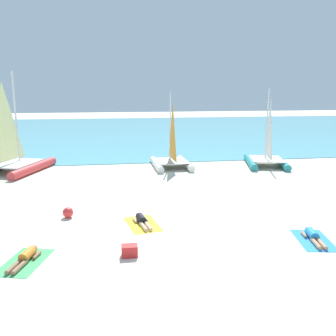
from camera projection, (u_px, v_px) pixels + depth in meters
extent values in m
plane|color=beige|center=(158.00, 173.00, 22.84)|extent=(120.00, 120.00, 0.00)
cube|color=#5BB2C1|center=(135.00, 131.00, 45.00)|extent=(120.00, 40.00, 0.05)
cylinder|color=#CC3838|center=(34.00, 168.00, 22.91)|extent=(2.12, 4.67, 0.54)
cube|color=silver|center=(13.00, 163.00, 22.86)|extent=(3.38, 3.71, 0.07)
cylinder|color=silver|center=(16.00, 117.00, 22.92)|extent=(0.11, 0.11, 5.68)
pyramid|color=#EAEA99|center=(5.00, 122.00, 21.88)|extent=(0.91, 2.37, 4.77)
cylinder|color=white|center=(157.00, 164.00, 24.31)|extent=(0.53, 3.76, 0.43)
cylinder|color=white|center=(185.00, 163.00, 24.64)|extent=(0.53, 3.76, 0.43)
cube|color=silver|center=(172.00, 161.00, 24.25)|extent=(2.03, 2.45, 0.05)
cylinder|color=silver|center=(170.00, 127.00, 24.30)|extent=(0.09, 0.09, 4.47)
pyramid|color=orange|center=(173.00, 130.00, 23.48)|extent=(0.11, 1.97, 3.75)
cylinder|color=teal|center=(250.00, 162.00, 25.04)|extent=(1.37, 3.97, 0.45)
cylinder|color=teal|center=(281.00, 162.00, 24.87)|extent=(1.37, 3.97, 0.45)
cube|color=silver|center=(267.00, 159.00, 24.71)|extent=(2.62, 2.96, 0.06)
cylinder|color=silver|center=(267.00, 124.00, 24.77)|extent=(0.09, 0.09, 4.73)
pyramid|color=white|center=(270.00, 127.00, 23.89)|extent=(0.54, 2.04, 3.97)
cube|color=#4CB266|center=(25.00, 262.00, 11.08)|extent=(1.57, 2.13, 0.01)
cylinder|color=orange|center=(28.00, 254.00, 11.24)|extent=(0.46, 0.68, 0.30)
sphere|color=#8C6647|center=(34.00, 249.00, 11.64)|extent=(0.22, 0.22, 0.22)
cylinder|color=#8C6647|center=(14.00, 267.00, 10.64)|extent=(0.34, 0.79, 0.14)
cylinder|color=#8C6647|center=(20.00, 267.00, 10.61)|extent=(0.34, 0.79, 0.14)
cylinder|color=#8C6647|center=(24.00, 254.00, 11.43)|extent=(0.22, 0.46, 0.10)
cylinder|color=#8C6647|center=(37.00, 255.00, 11.38)|extent=(0.22, 0.46, 0.10)
cube|color=yellow|center=(143.00, 224.00, 14.17)|extent=(1.44, 2.07, 0.01)
cylinder|color=black|center=(141.00, 219.00, 14.32)|extent=(0.41, 0.67, 0.30)
sphere|color=#D8AD84|center=(138.00, 215.00, 14.70)|extent=(0.22, 0.22, 0.22)
cylinder|color=#D8AD84|center=(144.00, 227.00, 13.71)|extent=(0.29, 0.79, 0.14)
cylinder|color=#D8AD84|center=(148.00, 226.00, 13.77)|extent=(0.29, 0.79, 0.14)
cylinder|color=#D8AD84|center=(135.00, 220.00, 14.41)|extent=(0.18, 0.46, 0.10)
cylinder|color=#D8AD84|center=(146.00, 219.00, 14.56)|extent=(0.18, 0.46, 0.10)
cube|color=#338CD8|center=(314.00, 240.00, 12.66)|extent=(1.42, 2.06, 0.01)
cylinder|color=#268CCC|center=(312.00, 234.00, 12.83)|extent=(0.40, 0.66, 0.30)
sphere|color=tan|center=(308.00, 229.00, 13.23)|extent=(0.22, 0.22, 0.22)
cylinder|color=tan|center=(316.00, 244.00, 12.21)|extent=(0.28, 0.79, 0.14)
cylinder|color=tan|center=(321.00, 244.00, 12.21)|extent=(0.28, 0.79, 0.14)
cylinder|color=tan|center=(304.00, 234.00, 13.00)|extent=(0.18, 0.46, 0.10)
cylinder|color=tan|center=(316.00, 235.00, 12.99)|extent=(0.18, 0.46, 0.10)
sphere|color=red|center=(68.00, 212.00, 14.86)|extent=(0.44, 0.44, 0.44)
cube|color=red|center=(130.00, 251.00, 11.45)|extent=(0.50, 0.36, 0.36)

